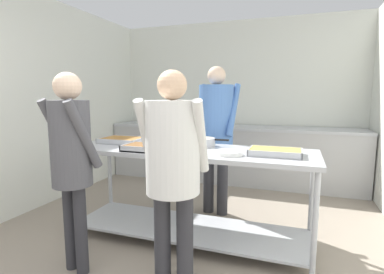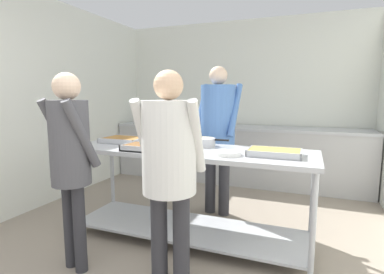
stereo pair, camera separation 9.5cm
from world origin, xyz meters
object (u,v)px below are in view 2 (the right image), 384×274
Objects in this scene: guest_serving_left at (169,158)px; water_bottle at (181,117)px; sauce_pan at (204,142)px; serving_tray_roast at (274,153)px; serving_tray_greens at (146,147)px; plate_stack at (228,153)px; guest_serving_right at (70,150)px; cook_behind_counter at (218,125)px; serving_tray_vegetables at (124,140)px.

water_bottle is at bearing 111.85° from guest_serving_left.
serving_tray_roast is (0.71, -0.23, -0.02)m from sauce_pan.
water_bottle is (-0.70, 2.44, 0.09)m from serving_tray_greens.
plate_stack is 1.27m from guest_serving_right.
serving_tray_greens is 1.04m from cook_behind_counter.
serving_tray_vegetables is 0.25× the size of cook_behind_counter.
serving_tray_roast reaches higher than plate_stack.
cook_behind_counter is at bearing 92.70° from guest_serving_left.
plate_stack is 0.54× the size of serving_tray_roast.
water_bottle is (-0.36, 3.03, 0.04)m from guest_serving_right.
water_bottle is (-0.24, 2.12, 0.09)m from serving_tray_vegetables.
serving_tray_greens is at bearing -34.72° from serving_tray_vegetables.
serving_tray_vegetables and serving_tray_greens have the same top height.
serving_tray_greens is at bearing -137.30° from sauce_pan.
serving_tray_vegetables is 1.60m from serving_tray_roast.
serving_tray_greens is (0.46, -0.32, -0.00)m from serving_tray_vegetables.
serving_tray_vegetables is at bearing -174.97° from sauce_pan.
serving_tray_greens is 1.06× the size of sauce_pan.
plate_stack is at bearing -161.00° from serving_tray_roast.
serving_tray_roast is 0.25× the size of cook_behind_counter.
sauce_pan is at bearing 93.08° from guest_serving_left.
guest_serving_right is (-0.76, -0.98, 0.04)m from sauce_pan.
serving_tray_greens is at bearing -74.00° from water_bottle.
serving_tray_vegetables is at bearing 167.31° from plate_stack.
plate_stack is 0.99m from cook_behind_counter.
cook_behind_counter is (0.74, 1.54, 0.08)m from guest_serving_right.
plate_stack is at bearing -58.55° from water_bottle.
serving_tray_vegetables is 1.17× the size of sauce_pan.
serving_tray_greens is 0.68m from guest_serving_left.
cook_behind_counter reaches higher than serving_tray_greens.
serving_tray_vegetables is 1.25m from plate_stack.
sauce_pan is at bearing 52.22° from guest_serving_right.
cook_behind_counter is (-0.36, 0.91, 0.14)m from plate_stack.
water_bottle reaches higher than sauce_pan.
plate_stack is (0.34, -0.35, -0.03)m from sauce_pan.
serving_tray_vegetables is 0.92m from guest_serving_right.
serving_tray_roast is at bearing -17.68° from sauce_pan.
guest_serving_right is at bearing -173.02° from guest_serving_left.
serving_tray_greens is 0.68m from guest_serving_right.
guest_serving_left is 6.49× the size of water_bottle.
water_bottle is at bearing 121.45° from plate_stack.
guest_serving_left is at bearing -68.15° from water_bottle.
guest_serving_left is at bearing -135.09° from serving_tray_roast.
sauce_pan is 0.87× the size of serving_tray_roast.
serving_tray_roast is at bearing -5.31° from serving_tray_vegetables.
sauce_pan is at bearing 133.81° from plate_stack.
sauce_pan is 2.33m from water_bottle.
guest_serving_right is 6.48× the size of water_bottle.
plate_stack is 0.95× the size of water_bottle.
serving_tray_vegetables is 1.23m from guest_serving_left.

